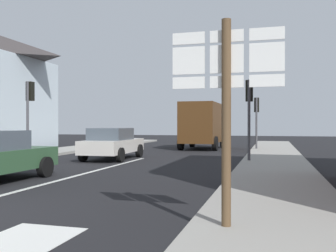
{
  "coord_description": "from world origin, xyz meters",
  "views": [
    {
      "loc": [
        6.01,
        -5.3,
        1.65
      ],
      "look_at": [
        1.34,
        11.71,
        1.57
      ],
      "focal_mm": 40.59,
      "sensor_mm": 36.0,
      "label": 1
    }
  ],
  "objects_px": {
    "traffic_light_near_right": "(249,102)",
    "traffic_light_far_right": "(257,111)",
    "sedan_far": "(112,143)",
    "delivery_truck": "(202,124)",
    "traffic_light_near_left": "(29,102)",
    "route_sign_post": "(226,100)"
  },
  "relations": [
    {
      "from": "traffic_light_near_right",
      "to": "sedan_far",
      "type": "bearing_deg",
      "value": 178.31
    },
    {
      "from": "route_sign_post",
      "to": "traffic_light_near_left",
      "type": "relative_size",
      "value": 0.87
    },
    {
      "from": "traffic_light_near_right",
      "to": "traffic_light_far_right",
      "type": "xyz_separation_m",
      "value": [
        0.0,
        7.94,
        -0.15
      ]
    },
    {
      "from": "traffic_light_far_right",
      "to": "delivery_truck",
      "type": "bearing_deg",
      "value": 169.06
    },
    {
      "from": "sedan_far",
      "to": "delivery_truck",
      "type": "relative_size",
      "value": 0.85
    },
    {
      "from": "route_sign_post",
      "to": "traffic_light_near_right",
      "type": "height_order",
      "value": "traffic_light_near_right"
    },
    {
      "from": "sedan_far",
      "to": "traffic_light_near_right",
      "type": "xyz_separation_m",
      "value": [
        6.33,
        -0.19,
        1.84
      ]
    },
    {
      "from": "sedan_far",
      "to": "traffic_light_near_right",
      "type": "distance_m",
      "value": 6.59
    },
    {
      "from": "delivery_truck",
      "to": "traffic_light_near_right",
      "type": "bearing_deg",
      "value": -67.56
    },
    {
      "from": "sedan_far",
      "to": "route_sign_post",
      "type": "relative_size",
      "value": 1.33
    },
    {
      "from": "delivery_truck",
      "to": "traffic_light_far_right",
      "type": "bearing_deg",
      "value": -10.94
    },
    {
      "from": "traffic_light_near_left",
      "to": "traffic_light_near_right",
      "type": "bearing_deg",
      "value": 4.26
    },
    {
      "from": "traffic_light_near_right",
      "to": "traffic_light_near_left",
      "type": "bearing_deg",
      "value": -175.74
    },
    {
      "from": "delivery_truck",
      "to": "route_sign_post",
      "type": "bearing_deg",
      "value": -78.76
    },
    {
      "from": "sedan_far",
      "to": "delivery_truck",
      "type": "height_order",
      "value": "delivery_truck"
    },
    {
      "from": "traffic_light_far_right",
      "to": "traffic_light_near_left",
      "type": "bearing_deg",
      "value": -139.46
    },
    {
      "from": "sedan_far",
      "to": "delivery_truck",
      "type": "xyz_separation_m",
      "value": [
        2.77,
        8.44,
        0.89
      ]
    },
    {
      "from": "sedan_far",
      "to": "traffic_light_near_left",
      "type": "bearing_deg",
      "value": -166.17
    },
    {
      "from": "traffic_light_near_left",
      "to": "traffic_light_far_right",
      "type": "height_order",
      "value": "traffic_light_near_left"
    },
    {
      "from": "delivery_truck",
      "to": "sedan_far",
      "type": "bearing_deg",
      "value": -108.16
    },
    {
      "from": "traffic_light_near_right",
      "to": "traffic_light_far_right",
      "type": "distance_m",
      "value": 7.94
    },
    {
      "from": "sedan_far",
      "to": "route_sign_post",
      "type": "xyz_separation_m",
      "value": [
        6.61,
        -10.88,
        1.24
      ]
    }
  ]
}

